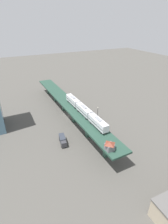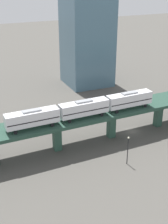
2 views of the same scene
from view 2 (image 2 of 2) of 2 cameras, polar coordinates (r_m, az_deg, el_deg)
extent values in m
plane|color=#4C4944|center=(85.79, 8.70, -3.56)|extent=(400.00, 400.00, 0.00)
cube|color=#244135|center=(82.55, 9.03, 1.02)|extent=(10.45, 92.16, 0.80)
cube|color=#2D5142|center=(88.89, 13.43, -0.39)|extent=(1.84, 1.84, 7.08)
cube|color=#2D5142|center=(81.01, 5.01, -2.31)|extent=(1.84, 1.84, 7.08)
cube|color=#2D5142|center=(75.34, -4.96, -4.52)|extent=(1.84, 1.84, 7.08)
cube|color=silver|center=(79.11, 8.29, 2.31)|extent=(3.07, 12.06, 3.10)
cube|color=black|center=(79.22, 8.28, 2.11)|extent=(3.10, 11.82, 0.24)
cube|color=gray|center=(78.47, 8.37, 3.48)|extent=(1.49, 4.23, 0.36)
cylinder|color=black|center=(81.30, 11.14, 1.10)|extent=(0.24, 0.84, 0.84)
cylinder|color=black|center=(83.05, 10.19, 1.70)|extent=(0.24, 0.84, 0.84)
cylinder|color=black|center=(76.92, 6.05, 0.05)|extent=(0.24, 0.84, 0.84)
cylinder|color=black|center=(78.78, 5.16, 0.70)|extent=(0.24, 0.84, 0.84)
cube|color=silver|center=(73.34, 0.00, 0.74)|extent=(3.07, 12.06, 3.10)
cube|color=black|center=(73.46, 0.00, 0.52)|extent=(3.10, 11.82, 0.24)
cube|color=gray|center=(72.65, 0.00, 1.99)|extent=(1.49, 4.23, 0.36)
cylinder|color=black|center=(74.99, 3.29, -0.52)|extent=(0.24, 0.84, 0.84)
cylinder|color=black|center=(76.89, 2.45, 0.16)|extent=(0.24, 0.84, 0.84)
cylinder|color=black|center=(71.72, -2.63, -1.74)|extent=(0.24, 0.84, 0.84)
cylinder|color=black|center=(73.70, -3.35, -1.00)|extent=(0.24, 0.84, 0.84)
cube|color=silver|center=(69.40, -9.45, -1.07)|extent=(3.07, 12.06, 3.10)
cube|color=black|center=(69.53, -9.44, -1.29)|extent=(3.10, 11.82, 0.24)
cube|color=gray|center=(68.67, -9.55, 0.23)|extent=(1.49, 4.23, 0.36)
cylinder|color=black|center=(70.40, -5.78, -2.38)|extent=(0.24, 0.84, 0.84)
cylinder|color=black|center=(72.42, -6.43, -1.60)|extent=(0.24, 0.84, 0.84)
cylinder|color=black|center=(68.46, -12.41, -3.70)|extent=(0.24, 0.84, 0.84)
cylinder|color=black|center=(70.54, -12.88, -2.86)|extent=(0.24, 0.84, 0.84)
cube|color=#333338|center=(86.37, -9.29, -2.17)|extent=(2.50, 2.33, 2.30)
cube|color=#2D333D|center=(86.59, -6.93, -1.79)|extent=(3.12, 5.51, 2.70)
cylinder|color=black|center=(87.77, -9.31, -2.55)|extent=(0.51, 1.04, 1.00)
cylinder|color=black|center=(86.02, -9.17, -3.14)|extent=(0.51, 1.04, 1.00)
cylinder|color=black|center=(88.29, -5.98, -2.18)|extent=(0.51, 1.04, 1.00)
cylinder|color=black|center=(86.47, -5.77, -2.78)|extent=(0.51, 1.04, 1.00)
cylinder|color=black|center=(70.54, 7.98, -7.16)|extent=(0.20, 0.20, 6.50)
sphere|color=beige|center=(68.78, 8.15, -4.70)|extent=(0.44, 0.44, 0.44)
cube|color=slate|center=(116.66, 0.56, 13.71)|extent=(16.00, 16.00, 36.00)
camera|label=1|loc=(101.11, -50.46, 21.08)|focal=28.00mm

